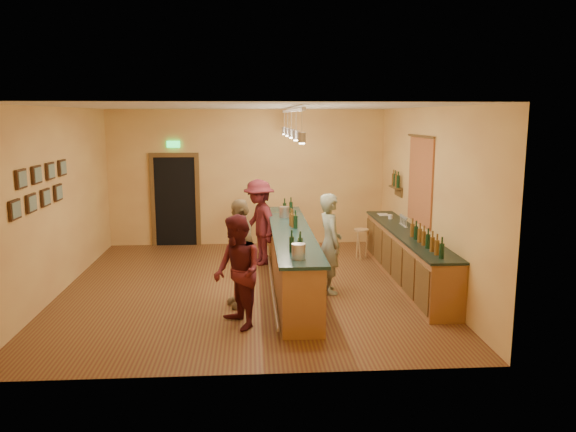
{
  "coord_description": "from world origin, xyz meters",
  "views": [
    {
      "loc": [
        0.09,
        -9.78,
        3.04
      ],
      "look_at": [
        0.75,
        0.2,
        1.26
      ],
      "focal_mm": 35.0,
      "sensor_mm": 36.0,
      "label": 1
    }
  ],
  "objects": [
    {
      "name": "ceiling",
      "position": [
        0.0,
        0.0,
        3.2
      ],
      "size": [
        6.5,
        7.0,
        0.02
      ],
      "primitive_type": "cube",
      "color": "silver",
      "rests_on": "wall_back"
    },
    {
      "name": "wall_front",
      "position": [
        0.0,
        -3.5,
        1.6
      ],
      "size": [
        6.5,
        0.02,
        3.2
      ],
      "primitive_type": "cube",
      "color": "#C98A4B",
      "rests_on": "floor"
    },
    {
      "name": "tapestry",
      "position": [
        3.23,
        0.4,
        1.85
      ],
      "size": [
        0.03,
        1.4,
        1.6
      ],
      "primitive_type": "cube",
      "color": "#A32026",
      "rests_on": "wall_right"
    },
    {
      "name": "bottle_shelf",
      "position": [
        3.17,
        1.9,
        1.67
      ],
      "size": [
        0.17,
        0.55,
        0.54
      ],
      "color": "#513318",
      "rests_on": "wall_right"
    },
    {
      "name": "bar_stool",
      "position": [
        2.44,
        1.87,
        0.51
      ],
      "size": [
        0.32,
        0.32,
        0.65
      ],
      "rotation": [
        0.0,
        0.0,
        0.44
      ],
      "color": "#AC754D",
      "rests_on": "floor"
    },
    {
      "name": "doorway",
      "position": [
        -1.7,
        3.47,
        1.13
      ],
      "size": [
        1.15,
        0.09,
        2.48
      ],
      "color": "black",
      "rests_on": "wall_back"
    },
    {
      "name": "wall_right",
      "position": [
        3.25,
        0.0,
        1.6
      ],
      "size": [
        0.02,
        7.0,
        3.2
      ],
      "primitive_type": "cube",
      "color": "#C98A4B",
      "rests_on": "floor"
    },
    {
      "name": "wall_back",
      "position": [
        0.0,
        3.5,
        1.6
      ],
      "size": [
        6.5,
        0.02,
        3.2
      ],
      "primitive_type": "cube",
      "color": "#C98A4B",
      "rests_on": "floor"
    },
    {
      "name": "back_counter",
      "position": [
        2.97,
        0.18,
        0.49
      ],
      "size": [
        0.6,
        4.55,
        1.27
      ],
      "color": "olive",
      "rests_on": "floor"
    },
    {
      "name": "floor",
      "position": [
        0.0,
        0.0,
        0.0
      ],
      "size": [
        7.0,
        7.0,
        0.0
      ],
      "primitive_type": "plane",
      "color": "#5B281A",
      "rests_on": "ground"
    },
    {
      "name": "pendant_track",
      "position": [
        0.8,
        -0.0,
        2.98
      ],
      "size": [
        0.11,
        4.6,
        0.5
      ],
      "color": "silver",
      "rests_on": "ceiling"
    },
    {
      "name": "wall_left",
      "position": [
        -3.25,
        0.0,
        1.6
      ],
      "size": [
        0.02,
        7.0,
        3.2
      ],
      "primitive_type": "cube",
      "color": "#C98A4B",
      "rests_on": "floor"
    },
    {
      "name": "picture_grid",
      "position": [
        -3.21,
        -0.75,
        1.95
      ],
      "size": [
        0.06,
        2.2,
        0.7
      ],
      "primitive_type": null,
      "color": "#382111",
      "rests_on": "wall_left"
    },
    {
      "name": "customer_b",
      "position": [
        -0.09,
        -1.0,
        0.88
      ],
      "size": [
        0.72,
        1.11,
        1.76
      ],
      "primitive_type": "imported",
      "rotation": [
        0.0,
        0.0,
        -1.26
      ],
      "color": "#997A51",
      "rests_on": "floor"
    },
    {
      "name": "customer_c",
      "position": [
        0.25,
        1.59,
        0.89
      ],
      "size": [
        1.07,
        1.31,
        1.77
      ],
      "primitive_type": "imported",
      "rotation": [
        0.0,
        0.0,
        -1.15
      ],
      "color": "#59191E",
      "rests_on": "floor"
    },
    {
      "name": "customer_a",
      "position": [
        -0.12,
        -1.96,
        0.83
      ],
      "size": [
        0.9,
        0.99,
        1.66
      ],
      "primitive_type": "imported",
      "rotation": [
        0.0,
        0.0,
        -1.15
      ],
      "color": "#59191E",
      "rests_on": "floor"
    },
    {
      "name": "tasting_bar",
      "position": [
        0.8,
        -0.0,
        0.61
      ],
      "size": [
        0.74,
        5.1,
        1.38
      ],
      "color": "olive",
      "rests_on": "floor"
    },
    {
      "name": "bartender",
      "position": [
        1.44,
        -0.38,
        0.87
      ],
      "size": [
        0.51,
        0.69,
        1.74
      ],
      "primitive_type": "imported",
      "rotation": [
        0.0,
        0.0,
        1.72
      ],
      "color": "gray",
      "rests_on": "floor"
    }
  ]
}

